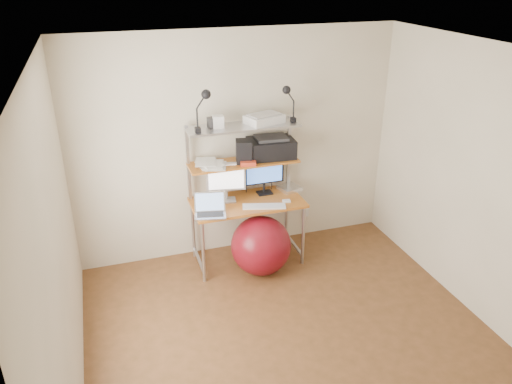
% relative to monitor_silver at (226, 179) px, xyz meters
% --- Properties ---
extents(room, '(3.60, 3.60, 3.60)m').
position_rel_monitor_silver_xyz_m(room, '(0.21, -1.54, 0.26)').
color(room, brown).
rests_on(room, ground).
extents(computer_desk, '(1.20, 0.60, 1.57)m').
position_rel_monitor_silver_xyz_m(computer_desk, '(0.21, -0.04, -0.03)').
color(computer_desk, '#C16C25').
rests_on(computer_desk, ground).
extents(desktop, '(1.20, 0.60, 0.00)m').
position_rel_monitor_silver_xyz_m(desktop, '(0.21, -0.10, -0.25)').
color(desktop, '#C16C25').
rests_on(desktop, computer_desk).
extents(mid_shelf, '(1.18, 0.34, 0.00)m').
position_rel_monitor_silver_xyz_m(mid_shelf, '(0.21, 0.03, 0.16)').
color(mid_shelf, '#C16C25').
rests_on(mid_shelf, computer_desk).
extents(top_shelf, '(1.18, 0.34, 0.00)m').
position_rel_monitor_silver_xyz_m(top_shelf, '(0.21, 0.03, 0.56)').
color(top_shelf, '#B3B3B8').
rests_on(top_shelf, computer_desk).
extents(floor, '(3.60, 3.60, 0.00)m').
position_rel_monitor_silver_xyz_m(floor, '(0.21, -1.54, -0.99)').
color(floor, brown).
rests_on(floor, ground).
extents(wall_outlet, '(0.08, 0.01, 0.12)m').
position_rel_monitor_silver_xyz_m(wall_outlet, '(1.06, 0.25, -0.69)').
color(wall_outlet, silver).
rests_on(wall_outlet, room).
extents(monitor_silver, '(0.42, 0.18, 0.46)m').
position_rel_monitor_silver_xyz_m(monitor_silver, '(0.00, 0.00, 0.00)').
color(monitor_silver, '#B6B5BA').
rests_on(monitor_silver, desktop).
extents(monitor_black, '(0.45, 0.13, 0.46)m').
position_rel_monitor_silver_xyz_m(monitor_black, '(0.45, 0.05, -0.02)').
color(monitor_black, black).
rests_on(monitor_black, desktop).
extents(laptop, '(0.36, 0.31, 0.28)m').
position_rel_monitor_silver_xyz_m(laptop, '(-0.24, -0.26, -0.20)').
color(laptop, silver).
rests_on(laptop, desktop).
extents(keyboard, '(0.47, 0.25, 0.01)m').
position_rel_monitor_silver_xyz_m(keyboard, '(0.34, -0.28, -0.24)').
color(keyboard, silver).
rests_on(keyboard, desktop).
extents(mouse, '(0.09, 0.06, 0.02)m').
position_rel_monitor_silver_xyz_m(mouse, '(0.60, -0.25, -0.24)').
color(mouse, silver).
rests_on(mouse, desktop).
extents(mac_mini, '(0.27, 0.27, 0.04)m').
position_rel_monitor_silver_xyz_m(mac_mini, '(0.75, 0.04, -0.23)').
color(mac_mini, silver).
rests_on(mac_mini, desktop).
extents(phone, '(0.08, 0.12, 0.01)m').
position_rel_monitor_silver_xyz_m(phone, '(0.28, -0.26, -0.24)').
color(phone, black).
rests_on(phone, desktop).
extents(printer, '(0.51, 0.37, 0.23)m').
position_rel_monitor_silver_xyz_m(printer, '(0.53, 0.08, 0.27)').
color(printer, black).
rests_on(printer, mid_shelf).
extents(nas_cube, '(0.20, 0.20, 0.24)m').
position_rel_monitor_silver_xyz_m(nas_cube, '(0.21, 0.01, 0.29)').
color(nas_cube, black).
rests_on(nas_cube, mid_shelf).
extents(red_box, '(0.18, 0.14, 0.04)m').
position_rel_monitor_silver_xyz_m(red_box, '(0.22, -0.08, 0.19)').
color(red_box, red).
rests_on(red_box, mid_shelf).
extents(scanner, '(0.44, 0.35, 0.10)m').
position_rel_monitor_silver_xyz_m(scanner, '(0.44, 0.05, 0.61)').
color(scanner, silver).
rests_on(scanner, top_shelf).
extents(box_white, '(0.12, 0.10, 0.13)m').
position_rel_monitor_silver_xyz_m(box_white, '(-0.06, 0.03, 0.63)').
color(box_white, silver).
rests_on(box_white, top_shelf).
extents(box_grey, '(0.11, 0.11, 0.10)m').
position_rel_monitor_silver_xyz_m(box_grey, '(-0.10, 0.06, 0.62)').
color(box_grey, '#2F2F31').
rests_on(box_grey, top_shelf).
extents(clip_lamp_left, '(0.17, 0.09, 0.43)m').
position_rel_monitor_silver_xyz_m(clip_lamp_left, '(-0.21, -0.06, 0.87)').
color(clip_lamp_left, black).
rests_on(clip_lamp_left, top_shelf).
extents(clip_lamp_right, '(0.16, 0.09, 0.39)m').
position_rel_monitor_silver_xyz_m(clip_lamp_right, '(0.68, -0.02, 0.85)').
color(clip_lamp_right, black).
rests_on(clip_lamp_right, top_shelf).
extents(exercise_ball, '(0.65, 0.65, 0.65)m').
position_rel_monitor_silver_xyz_m(exercise_ball, '(0.27, -0.36, -0.66)').
color(exercise_ball, maroon).
rests_on(exercise_ball, floor).
extents(paper_stack, '(0.36, 0.43, 0.03)m').
position_rel_monitor_silver_xyz_m(paper_stack, '(-0.15, 0.04, 0.18)').
color(paper_stack, white).
rests_on(paper_stack, mid_shelf).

